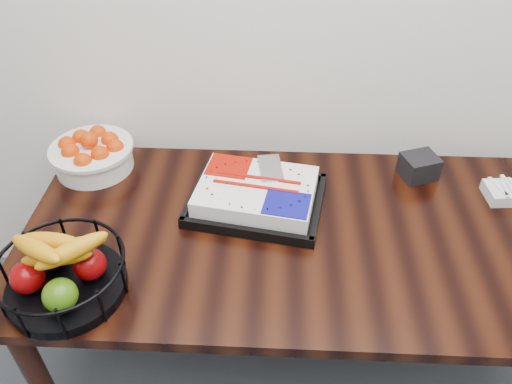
{
  "coord_description": "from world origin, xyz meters",
  "views": [
    {
      "loc": [
        -0.07,
        0.8,
        1.9
      ],
      "look_at": [
        -0.13,
        2.09,
        0.83
      ],
      "focal_mm": 35.0,
      "sensor_mm": 36.0,
      "label": 1
    }
  ],
  "objects_px": {
    "table": "(293,248)",
    "fruit_basket": "(62,272)",
    "cake_tray": "(256,195)",
    "tangerine_bowl": "(91,149)",
    "napkin_box": "(419,166)"
  },
  "relations": [
    {
      "from": "table",
      "to": "cake_tray",
      "type": "xyz_separation_m",
      "value": [
        -0.13,
        0.12,
        0.13
      ]
    },
    {
      "from": "table",
      "to": "tangerine_bowl",
      "type": "xyz_separation_m",
      "value": [
        -0.76,
        0.31,
        0.17
      ]
    },
    {
      "from": "fruit_basket",
      "to": "table",
      "type": "bearing_deg",
      "value": 23.4
    },
    {
      "from": "cake_tray",
      "to": "fruit_basket",
      "type": "height_order",
      "value": "fruit_basket"
    },
    {
      "from": "cake_tray",
      "to": "tangerine_bowl",
      "type": "xyz_separation_m",
      "value": [
        -0.63,
        0.19,
        0.04
      ]
    },
    {
      "from": "table",
      "to": "fruit_basket",
      "type": "height_order",
      "value": "fruit_basket"
    },
    {
      "from": "cake_tray",
      "to": "napkin_box",
      "type": "height_order",
      "value": "cake_tray"
    },
    {
      "from": "fruit_basket",
      "to": "napkin_box",
      "type": "xyz_separation_m",
      "value": [
        1.12,
        0.6,
        -0.04
      ]
    },
    {
      "from": "cake_tray",
      "to": "fruit_basket",
      "type": "distance_m",
      "value": 0.67
    },
    {
      "from": "cake_tray",
      "to": "tangerine_bowl",
      "type": "bearing_deg",
      "value": 163.53
    },
    {
      "from": "table",
      "to": "fruit_basket",
      "type": "xyz_separation_m",
      "value": [
        -0.66,
        -0.29,
        0.17
      ]
    },
    {
      "from": "table",
      "to": "cake_tray",
      "type": "distance_m",
      "value": 0.22
    },
    {
      "from": "tangerine_bowl",
      "to": "napkin_box",
      "type": "bearing_deg",
      "value": 0.19
    },
    {
      "from": "cake_tray",
      "to": "fruit_basket",
      "type": "bearing_deg",
      "value": -142.22
    },
    {
      "from": "tangerine_bowl",
      "to": "napkin_box",
      "type": "xyz_separation_m",
      "value": [
        1.22,
        0.0,
        -0.04
      ]
    }
  ]
}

